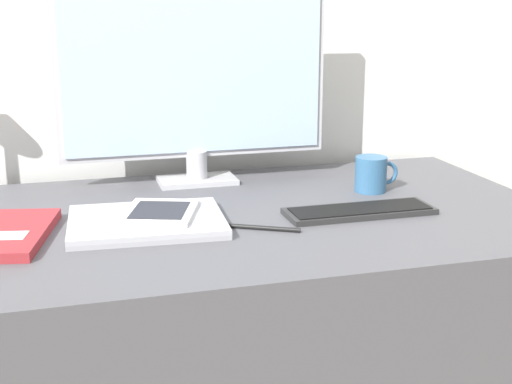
# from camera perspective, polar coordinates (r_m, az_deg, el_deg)

# --- Properties ---
(desk) EXTENTS (1.43, 0.78, 0.70)m
(desk) POSITION_cam_1_polar(r_m,az_deg,el_deg) (1.64, -2.50, -13.63)
(desk) COLOR #4C4C51
(desk) RESTS_ON ground_plane
(monitor) EXTENTS (0.65, 0.11, 0.46)m
(monitor) POSITION_cam_1_polar(r_m,az_deg,el_deg) (1.73, -5.05, 8.77)
(monitor) COLOR #B7B7BC
(monitor) RESTS_ON desk
(keyboard) EXTENTS (0.32, 0.10, 0.01)m
(keyboard) POSITION_cam_1_polar(r_m,az_deg,el_deg) (1.52, 8.28, -1.51)
(keyboard) COLOR #282828
(keyboard) RESTS_ON desk
(laptop) EXTENTS (0.32, 0.26, 0.02)m
(laptop) POSITION_cam_1_polar(r_m,az_deg,el_deg) (1.44, -8.75, -2.38)
(laptop) COLOR #A3A3A8
(laptop) RESTS_ON desk
(ereader) EXTENTS (0.19, 0.21, 0.01)m
(ereader) POSITION_cam_1_polar(r_m,az_deg,el_deg) (1.45, -7.70, -1.61)
(ereader) COLOR white
(ereader) RESTS_ON laptop
(notebook) EXTENTS (0.22, 0.30, 0.02)m
(notebook) POSITION_cam_1_polar(r_m,az_deg,el_deg) (1.43, -19.55, -3.20)
(notebook) COLOR maroon
(notebook) RESTS_ON desk
(coffee_mug) EXTENTS (0.11, 0.07, 0.08)m
(coffee_mug) POSITION_cam_1_polar(r_m,az_deg,el_deg) (1.70, 9.25, 1.42)
(coffee_mug) COLOR #336089
(coffee_mug) RESTS_ON desk
(pen) EXTENTS (0.13, 0.08, 0.01)m
(pen) POSITION_cam_1_polar(r_m,az_deg,el_deg) (1.40, 0.61, -2.91)
(pen) COLOR black
(pen) RESTS_ON desk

